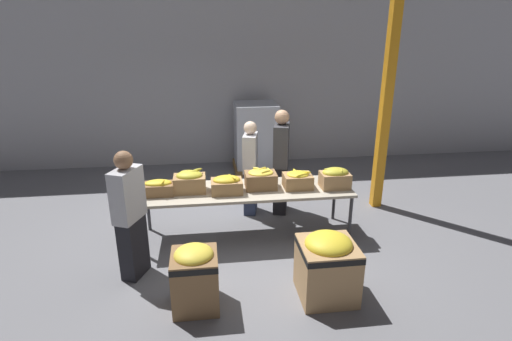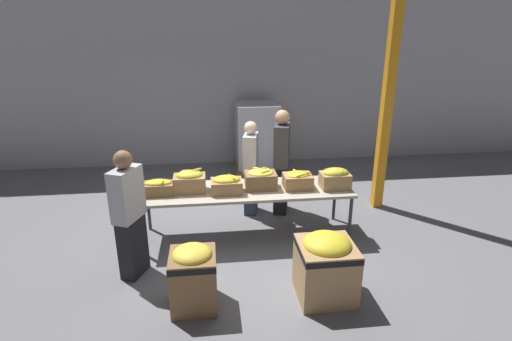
% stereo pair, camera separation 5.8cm
% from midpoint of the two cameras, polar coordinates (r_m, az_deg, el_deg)
% --- Properties ---
extents(ground_plane, '(30.00, 30.00, 0.00)m').
position_cam_midpoint_polar(ground_plane, '(6.13, -1.65, -9.21)').
color(ground_plane, slate).
extents(wall_back, '(16.00, 0.08, 4.00)m').
position_cam_midpoint_polar(wall_back, '(9.00, -4.17, 13.49)').
color(wall_back, '#A8A8AD').
rests_on(wall_back, ground_plane).
extents(sorting_table, '(3.06, 0.86, 0.75)m').
position_cam_midpoint_polar(sorting_table, '(5.82, -1.72, -3.08)').
color(sorting_table, '#B2A893').
rests_on(sorting_table, ground_plane).
extents(banana_box_0, '(0.43, 0.29, 0.23)m').
position_cam_midpoint_polar(banana_box_0, '(5.74, -14.04, -2.36)').
color(banana_box_0, olive).
rests_on(banana_box_0, sorting_table).
extents(banana_box_1, '(0.45, 0.31, 0.32)m').
position_cam_midpoint_polar(banana_box_1, '(5.74, -9.74, -1.53)').
color(banana_box_1, '#A37A4C').
rests_on(banana_box_1, sorting_table).
extents(banana_box_2, '(0.44, 0.32, 0.27)m').
position_cam_midpoint_polar(banana_box_2, '(5.65, -4.50, -1.98)').
color(banana_box_2, '#A37A4C').
rests_on(banana_box_2, sorting_table).
extents(banana_box_3, '(0.45, 0.33, 0.30)m').
position_cam_midpoint_polar(banana_box_3, '(5.80, 0.40, -1.17)').
color(banana_box_3, olive).
rests_on(banana_box_3, sorting_table).
extents(banana_box_4, '(0.41, 0.33, 0.26)m').
position_cam_midpoint_polar(banana_box_4, '(5.84, 5.70, -1.29)').
color(banana_box_4, '#A37A4C').
rests_on(banana_box_4, sorting_table).
extents(banana_box_5, '(0.42, 0.30, 0.30)m').
position_cam_midpoint_polar(banana_box_5, '(5.91, 10.95, -0.99)').
color(banana_box_5, tan).
rests_on(banana_box_5, sorting_table).
extents(volunteer_0, '(0.34, 0.51, 1.75)m').
position_cam_midpoint_polar(volunteer_0, '(6.59, 3.34, 1.13)').
color(volunteer_0, black).
rests_on(volunteer_0, ground_plane).
extents(volunteer_1, '(0.37, 0.49, 1.64)m').
position_cam_midpoint_polar(volunteer_1, '(5.10, -17.88, -6.24)').
color(volunteer_1, black).
rests_on(volunteer_1, ground_plane).
extents(volunteer_2, '(0.30, 0.46, 1.57)m').
position_cam_midpoint_polar(volunteer_2, '(6.57, -1.06, 0.29)').
color(volunteer_2, '#2D3856').
rests_on(volunteer_2, ground_plane).
extents(donation_bin_0, '(0.51, 0.51, 0.75)m').
position_cam_midpoint_polar(donation_bin_0, '(4.58, -9.08, -14.56)').
color(donation_bin_0, olive).
rests_on(donation_bin_0, ground_plane).
extents(donation_bin_1, '(0.64, 0.64, 0.79)m').
position_cam_midpoint_polar(donation_bin_1, '(4.74, 9.78, -13.02)').
color(donation_bin_1, tan).
rests_on(donation_bin_1, ground_plane).
extents(support_pillar, '(0.16, 0.16, 4.00)m').
position_cam_midpoint_polar(support_pillar, '(6.86, 18.01, 10.69)').
color(support_pillar, orange).
rests_on(support_pillar, ground_plane).
extents(pallet_stack_0, '(0.96, 0.96, 1.47)m').
position_cam_midpoint_polar(pallet_stack_0, '(8.64, -0.24, 4.68)').
color(pallet_stack_0, olive).
rests_on(pallet_stack_0, ground_plane).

